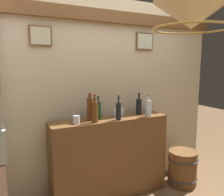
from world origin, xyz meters
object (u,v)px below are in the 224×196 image
liquor_bottle_bourbon (98,110)px  liquor_bottle_scotch (118,111)px  liquor_bottle_tequila (139,106)px  liquor_bottle_vermouth (95,112)px  glass_tumbler_highball (76,119)px  liquor_bottle_vodka (90,109)px  glass_tumbler_shot (122,112)px  liquor_bottle_amaro (148,108)px  glass_tumbler_rocks (116,113)px  wooden_barrel (182,168)px  pendant_lamp (192,16)px

liquor_bottle_bourbon → liquor_bottle_scotch: (0.18, -0.16, 0.00)m
liquor_bottle_bourbon → liquor_bottle_tequila: bearing=-0.7°
liquor_bottle_vermouth → glass_tumbler_highball: bearing=165.0°
liquor_bottle_vodka → glass_tumbler_shot: (0.45, 0.09, -0.09)m
liquor_bottle_amaro → liquor_bottle_bourbon: bearing=164.8°
liquor_bottle_bourbon → glass_tumbler_shot: liquor_bottle_bourbon is taller
liquor_bottle_tequila → glass_tumbler_rocks: (-0.32, 0.01, -0.06)m
liquor_bottle_scotch → glass_tumbler_rocks: bearing=71.7°
liquor_bottle_amaro → glass_tumbler_highball: 0.90m
liquor_bottle_bourbon → wooden_barrel: liquor_bottle_bourbon is taller
liquor_bottle_amaro → glass_tumbler_rocks: size_ratio=3.22×
liquor_bottle_tequila → liquor_bottle_scotch: (-0.37, -0.15, 0.00)m
liquor_bottle_amaro → pendant_lamp: (-0.18, -0.81, 0.91)m
glass_tumbler_shot → liquor_bottle_amaro: bearing=-38.2°
liquor_bottle_scotch → glass_tumbler_highball: liquor_bottle_scotch is taller
liquor_bottle_scotch → wooden_barrel: 1.27m
glass_tumbler_shot → glass_tumbler_rocks: bearing=-158.1°
liquor_bottle_vodka → glass_tumbler_rocks: (0.36, 0.05, -0.09)m
pendant_lamp → wooden_barrel: bearing=46.2°
wooden_barrel → liquor_bottle_bourbon: bearing=168.1°
liquor_bottle_bourbon → liquor_bottle_vermouth: bearing=-124.5°
liquor_bottle_scotch → glass_tumbler_rocks: 0.18m
liquor_bottle_vermouth → wooden_barrel: bearing=-4.2°
liquor_bottle_vodka → pendant_lamp: (0.53, -0.93, 0.88)m
liquor_bottle_bourbon → pendant_lamp: (0.41, -0.97, 0.91)m
liquor_bottle_scotch → liquor_bottle_amaro: liquor_bottle_scotch is taller
liquor_bottle_vermouth → glass_tumbler_highball: (-0.20, 0.05, -0.08)m
glass_tumbler_rocks → glass_tumbler_shot: size_ratio=0.95×
wooden_barrel → glass_tumbler_shot: bearing=160.4°
liquor_bottle_vodka → wooden_barrel: (1.24, -0.19, -0.88)m
liquor_bottle_vermouth → liquor_bottle_scotch: 0.29m
liquor_bottle_amaro → liquor_bottle_vodka: bearing=170.7°
liquor_bottle_vermouth → liquor_bottle_vodka: 0.10m
liquor_bottle_scotch → liquor_bottle_vodka: bearing=159.3°
glass_tumbler_highball → glass_tumbler_shot: (0.63, 0.14, 0.00)m
glass_tumbler_rocks → wooden_barrel: glass_tumbler_rocks is taller
liquor_bottle_tequila → pendant_lamp: pendant_lamp is taller
liquor_bottle_amaro → wooden_barrel: (0.53, -0.07, -0.85)m
liquor_bottle_amaro → glass_tumbler_shot: size_ratio=3.06×
pendant_lamp → wooden_barrel: (0.71, 0.74, -1.76)m
liquor_bottle_tequila → glass_tumbler_rocks: liquor_bottle_tequila is taller
glass_tumbler_highball → liquor_bottle_vodka: bearing=15.3°
liquor_bottle_tequila → glass_tumbler_highball: bearing=-174.2°
liquor_bottle_vodka → liquor_bottle_tequila: bearing=3.2°
glass_tumbler_shot → liquor_bottle_tequila: bearing=-12.8°
liquor_bottle_bourbon → glass_tumbler_highball: 0.32m
liquor_bottle_vodka → glass_tumbler_shot: size_ratio=3.59×
liquor_bottle_tequila → liquor_bottle_vermouth: 0.67m
liquor_bottle_tequila → glass_tumbler_shot: size_ratio=3.16×
wooden_barrel → glass_tumbler_highball: bearing=174.3°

